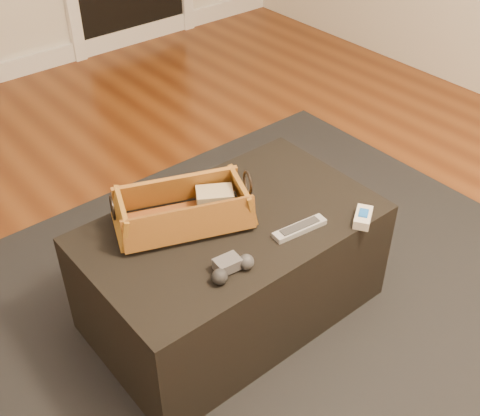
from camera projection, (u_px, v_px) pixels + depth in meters
floor at (236, 386)px, 2.01m from camera, size 5.00×5.50×0.01m
area_rug at (241, 317)px, 2.24m from camera, size 2.60×2.00×0.01m
ottoman at (232, 268)px, 2.13m from camera, size 1.00×0.60×0.42m
tv_remote at (178, 221)px, 1.97m from camera, size 0.24×0.11×0.02m
cloth_bundle at (215, 199)px, 2.03m from camera, size 0.15×0.14×0.07m
wicker_basket at (183, 211)px, 1.97m from camera, size 0.50×0.38×0.16m
game_controller at (231, 267)px, 1.80m from camera, size 0.15×0.08×0.05m
silver_remote at (300, 228)px, 1.96m from camera, size 0.20×0.07×0.02m
cream_gadget at (363, 217)px, 2.00m from camera, size 0.11×0.10×0.04m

